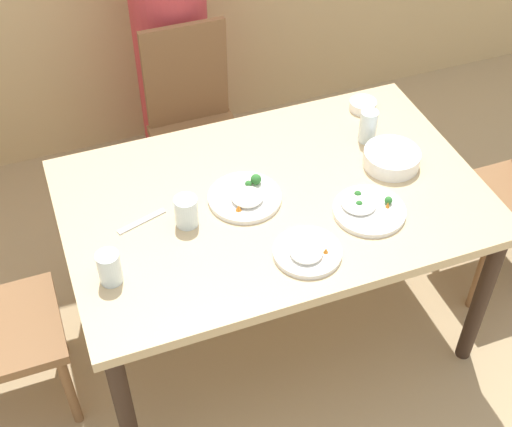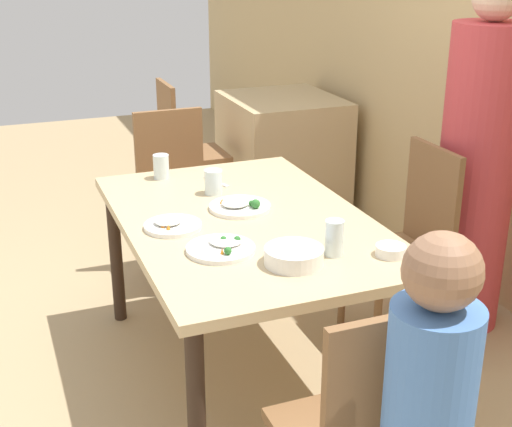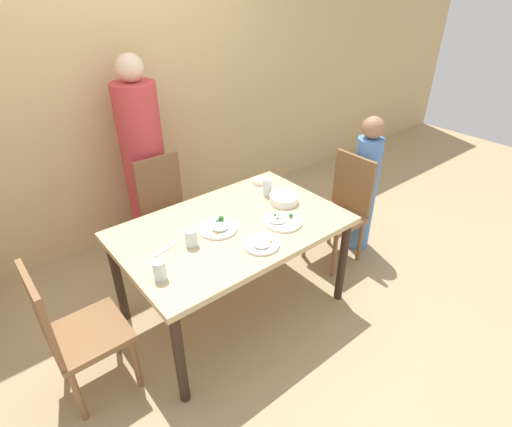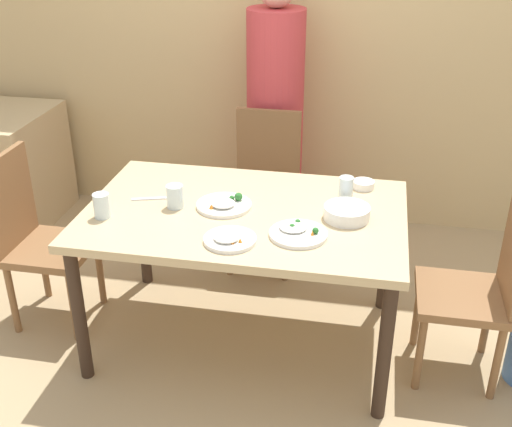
{
  "view_description": "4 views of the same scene",
  "coord_description": "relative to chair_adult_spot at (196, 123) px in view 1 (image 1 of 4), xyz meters",
  "views": [
    {
      "loc": [
        -0.7,
        -1.7,
        2.42
      ],
      "look_at": [
        -0.1,
        -0.09,
        0.76
      ],
      "focal_mm": 50.0,
      "sensor_mm": 36.0,
      "label": 1
    },
    {
      "loc": [
        2.49,
        -0.92,
        1.78
      ],
      "look_at": [
        0.13,
        -0.0,
        0.79
      ],
      "focal_mm": 50.0,
      "sensor_mm": 36.0,
      "label": 2
    },
    {
      "loc": [
        -1.27,
        -1.8,
        2.14
      ],
      "look_at": [
        0.15,
        -0.06,
        0.79
      ],
      "focal_mm": 28.0,
      "sensor_mm": 36.0,
      "label": 3
    },
    {
      "loc": [
        0.55,
        -2.58,
        2.05
      ],
      "look_at": [
        0.06,
        -0.05,
        0.74
      ],
      "focal_mm": 45.0,
      "sensor_mm": 36.0,
      "label": 4
    }
  ],
  "objects": [
    {
      "name": "ground_plane",
      "position": [
        0.05,
        -0.82,
        -0.48
      ],
      "size": [
        10.0,
        10.0,
        0.0
      ],
      "primitive_type": "plane",
      "color": "tan"
    },
    {
      "name": "person_adult",
      "position": [
        -0.0,
        0.34,
        0.28
      ],
      "size": [
        0.35,
        0.35,
        1.65
      ],
      "color": "#C63D42",
      "rests_on": "ground_plane"
    },
    {
      "name": "dining_table",
      "position": [
        0.05,
        -0.82,
        0.17
      ],
      "size": [
        1.47,
        0.95,
        0.73
      ],
      "color": "tan",
      "rests_on": "ground_plane"
    },
    {
      "name": "glass_water_center",
      "position": [
        -0.56,
        -1.0,
        0.3
      ],
      "size": [
        0.07,
        0.07,
        0.11
      ],
      "color": "silver",
      "rests_on": "dining_table"
    },
    {
      "name": "chair_adult_spot",
      "position": [
        0.0,
        0.0,
        0.0
      ],
      "size": [
        0.4,
        0.4,
        0.91
      ],
      "color": "brown",
      "rests_on": "ground_plane"
    },
    {
      "name": "plate_rice_child",
      "position": [
        0.32,
        -1.01,
        0.26
      ],
      "size": [
        0.25,
        0.25,
        0.05
      ],
      "color": "white",
      "rests_on": "dining_table"
    },
    {
      "name": "plate_rice_adult",
      "position": [
        -0.05,
        -0.8,
        0.26
      ],
      "size": [
        0.26,
        0.26,
        0.06
      ],
      "color": "white",
      "rests_on": "dining_table"
    },
    {
      "name": "plate_noodles",
      "position": [
        0.05,
        -1.12,
        0.26
      ],
      "size": [
        0.22,
        0.22,
        0.04
      ],
      "color": "white",
      "rests_on": "dining_table"
    },
    {
      "name": "bowl_rice_small",
      "position": [
        0.58,
        -0.46,
        0.26
      ],
      "size": [
        0.11,
        0.11,
        0.04
      ],
      "color": "white",
      "rests_on": "dining_table"
    },
    {
      "name": "glass_water_tall",
      "position": [
        0.5,
        -0.65,
        0.31
      ],
      "size": [
        0.07,
        0.07,
        0.13
      ],
      "color": "silver",
      "rests_on": "dining_table"
    },
    {
      "name": "bowl_curry",
      "position": [
        0.52,
        -0.81,
        0.28
      ],
      "size": [
        0.21,
        0.21,
        0.06
      ],
      "color": "white",
      "rests_on": "dining_table"
    },
    {
      "name": "fork_steel",
      "position": [
        -0.41,
        -0.79,
        0.25
      ],
      "size": [
        0.18,
        0.07,
        0.01
      ],
      "color": "silver",
      "rests_on": "dining_table"
    },
    {
      "name": "glass_water_short",
      "position": [
        -0.27,
        -0.84,
        0.3
      ],
      "size": [
        0.08,
        0.08,
        0.11
      ],
      "color": "silver",
      "rests_on": "dining_table"
    }
  ]
}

